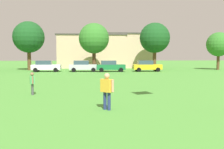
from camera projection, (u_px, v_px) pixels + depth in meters
ground_plane at (78, 80)px, 27.72m from camera, size 160.00×160.00×0.00m
adult_bystander at (107, 88)px, 12.80m from camera, size 0.64×0.64×1.77m
bystander_midfield at (32, 81)px, 17.55m from camera, size 0.40×0.68×1.48m
parked_car_white_0 at (46, 66)px, 40.38m from camera, size 4.30×2.02×1.68m
parked_car_silver_1 at (83, 66)px, 40.61m from camera, size 4.30×2.02×1.68m
parked_car_green_2 at (110, 66)px, 40.59m from camera, size 4.30×2.02×1.68m
parked_car_yellow_3 at (147, 66)px, 41.06m from camera, size 4.30×2.02×1.68m
tree_left at (29, 37)px, 43.81m from camera, size 5.13×5.13×7.99m
tree_center at (94, 38)px, 43.45m from camera, size 4.92×4.92×7.67m
tree_right at (155, 38)px, 45.23m from camera, size 5.09×5.09×7.94m
tree_far_right at (219, 44)px, 45.12m from camera, size 4.06×4.06×6.33m
house_left at (121, 51)px, 53.24m from camera, size 12.19×7.37×6.66m
house_right at (91, 51)px, 52.80m from camera, size 13.20×7.63×6.41m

